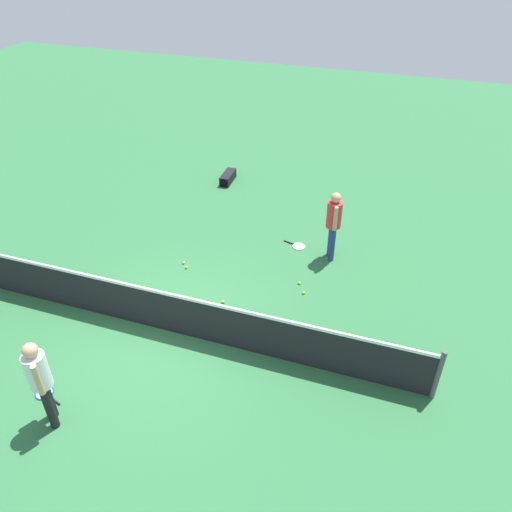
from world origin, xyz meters
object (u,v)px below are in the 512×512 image
tennis_ball_near_player (223,302)px  player_near_side (334,220)px  tennis_ball_stray_left (299,283)px  tennis_ball_baseline (186,267)px  equipment_bag (228,178)px  player_far_side (40,378)px  tennis_racket_near_player (298,246)px  tennis_racket_far_player (45,393)px  tennis_ball_by_net (304,293)px  tennis_ball_midcourt (184,263)px

tennis_ball_near_player → player_near_side: bearing=-126.5°
tennis_ball_stray_left → tennis_ball_baseline: bearing=6.2°
tennis_ball_stray_left → equipment_bag: equipment_bag is taller
player_far_side → tennis_racket_near_player: 6.69m
tennis_racket_near_player → tennis_ball_baseline: tennis_ball_baseline is taller
player_near_side → player_far_side: size_ratio=1.00×
tennis_ball_near_player → equipment_bag: (1.98, -5.25, 0.11)m
player_far_side → equipment_bag: player_far_side is taller
player_far_side → tennis_racket_far_player: (0.49, -0.39, -1.00)m
tennis_racket_far_player → tennis_ball_stray_left: size_ratio=9.20×
tennis_racket_near_player → tennis_ball_baseline: 2.77m
tennis_ball_by_net → tennis_ball_baseline: bearing=-0.4°
tennis_ball_by_net → tennis_ball_near_player: bearing=28.9°
player_near_side → tennis_ball_midcourt: bearing=23.5°
player_far_side → tennis_racket_far_player: bearing=-38.3°
tennis_ball_by_net → tennis_ball_baseline: 2.77m
tennis_racket_far_player → tennis_racket_near_player: bearing=-116.6°
tennis_racket_far_player → tennis_ball_near_player: tennis_ball_near_player is taller
player_near_side → tennis_ball_stray_left: size_ratio=25.76×
equipment_bag → player_far_side: bearing=93.3°
tennis_racket_near_player → tennis_ball_midcourt: bearing=34.0°
tennis_racket_far_player → tennis_ball_midcourt: 4.25m
tennis_racket_far_player → tennis_ball_baseline: size_ratio=9.20×
tennis_racket_near_player → tennis_ball_near_player: 2.73m
player_far_side → tennis_racket_far_player: size_ratio=2.80×
tennis_racket_near_player → equipment_bag: equipment_bag is taller
player_near_side → tennis_ball_stray_left: bearing=71.4°
tennis_racket_near_player → tennis_ball_near_player: tennis_ball_near_player is taller
player_near_side → tennis_ball_midcourt: size_ratio=25.76×
tennis_racket_near_player → tennis_ball_baseline: (2.18, 1.71, 0.02)m
tennis_ball_stray_left → equipment_bag: 5.28m
tennis_ball_by_net → tennis_ball_midcourt: size_ratio=1.00×
player_near_side → equipment_bag: size_ratio=2.09×
tennis_ball_baseline → player_far_side: bearing=87.3°
tennis_ball_near_player → tennis_ball_midcourt: size_ratio=1.00×
tennis_racket_far_player → tennis_ball_near_player: size_ratio=9.20×
tennis_racket_near_player → tennis_ball_midcourt: (2.32, 1.57, 0.02)m
player_near_side → tennis_ball_near_player: size_ratio=25.76×
tennis_ball_near_player → tennis_ball_midcourt: bearing=-35.8°
tennis_ball_midcourt → equipment_bag: size_ratio=0.08×
player_far_side → tennis_ball_by_net: player_far_side is taller
tennis_ball_near_player → tennis_ball_by_net: same height
tennis_ball_by_net → equipment_bag: (3.50, -4.41, 0.11)m
tennis_ball_near_player → tennis_ball_baseline: (1.26, -0.86, 0.00)m
equipment_bag → tennis_ball_stray_left: bearing=129.0°
player_far_side → tennis_ball_baseline: (-0.21, -4.45, -0.98)m
tennis_ball_near_player → tennis_ball_by_net: 1.74m
tennis_ball_near_player → tennis_racket_near_player: bearing=-109.8°
tennis_ball_near_player → tennis_racket_far_player: bearing=58.5°
player_near_side → tennis_ball_baseline: bearing=26.8°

